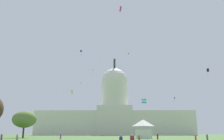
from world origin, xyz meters
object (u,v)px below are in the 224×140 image
(kite_blue_high, at_px, (81,51))
(kite_yellow_low, at_px, (72,92))
(person_olive_lawn_far_right, at_px, (139,140))
(kite_orange_high, at_px, (81,84))
(person_purple_near_tent, at_px, (61,137))
(kite_black_mid, at_px, (208,70))
(event_tent, at_px, (143,129))
(kite_white_high, at_px, (101,62))
(person_grey_back_left, at_px, (17,139))
(kite_violet_mid, at_px, (175,98))
(person_red_deep_crowd, at_px, (196,138))
(kite_magenta_mid, at_px, (121,9))
(kite_turquoise_high, at_px, (128,54))
(person_maroon_front_right, at_px, (158,137))
(kite_cyan_low, at_px, (144,101))
(capitol_building, at_px, (115,114))
(kite_gold_high, at_px, (125,51))
(person_purple_back_center, at_px, (1,138))
(kite_green_high, at_px, (92,70))
(kite_lime_mid, at_px, (57,92))
(tree_west_mid, at_px, (24,119))
(person_denim_edge_west, at_px, (207,137))

(kite_blue_high, relative_size, kite_yellow_low, 2.41)
(person_olive_lawn_far_right, bearing_deg, kite_orange_high, 22.02)
(person_purple_near_tent, bearing_deg, kite_black_mid, 126.93)
(event_tent, bearing_deg, kite_white_high, 102.70)
(person_olive_lawn_far_right, distance_m, person_grey_back_left, 23.87)
(kite_violet_mid, bearing_deg, person_red_deep_crowd, 101.57)
(kite_magenta_mid, bearing_deg, kite_turquoise_high, 82.95)
(event_tent, distance_m, kite_yellow_low, 28.55)
(person_olive_lawn_far_right, bearing_deg, person_purple_near_tent, 41.50)
(kite_turquoise_high, bearing_deg, kite_magenta_mid, 153.50)
(kite_violet_mid, bearing_deg, person_maroon_front_right, 96.09)
(person_red_deep_crowd, bearing_deg, kite_cyan_low, -157.81)
(capitol_building, distance_m, kite_gold_high, 62.96)
(person_purple_back_center, xyz_separation_m, person_grey_back_left, (3.57, -1.14, -0.07))
(kite_violet_mid, xyz_separation_m, kite_green_high, (-52.31, -18.57, 14.28))
(kite_blue_high, bearing_deg, person_purple_near_tent, -69.22)
(kite_magenta_mid, distance_m, kite_cyan_low, 25.15)
(kite_green_high, bearing_deg, kite_yellow_low, 3.42)
(person_purple_near_tent, distance_m, kite_orange_high, 103.06)
(person_purple_near_tent, relative_size, kite_white_high, 0.42)
(person_purple_near_tent, distance_m, kite_cyan_low, 31.49)
(event_tent, xyz_separation_m, person_maroon_front_right, (2.92, -10.91, -2.36))
(person_red_deep_crowd, relative_size, kite_turquoise_high, 1.34)
(kite_cyan_low, bearing_deg, person_maroon_front_right, 61.72)
(person_red_deep_crowd, bearing_deg, kite_lime_mid, 146.23)
(kite_orange_high, xyz_separation_m, kite_white_high, (12.91, 19.36, 21.92))
(event_tent, distance_m, person_grey_back_left, 46.14)
(person_olive_lawn_far_right, distance_m, kite_turquoise_high, 141.51)
(kite_blue_high, xyz_separation_m, kite_lime_mid, (-17.70, 14.78, -24.74))
(person_olive_lawn_far_right, height_order, kite_orange_high, kite_orange_high)
(kite_magenta_mid, distance_m, kite_black_mid, 55.25)
(kite_turquoise_high, distance_m, kite_violet_mid, 45.59)
(person_purple_near_tent, xyz_separation_m, kite_orange_high, (-7.76, 96.76, 34.61))
(kite_yellow_low, bearing_deg, person_purple_near_tent, -99.85)
(tree_west_mid, height_order, kite_turquoise_high, kite_turquoise_high)
(person_denim_edge_west, bearing_deg, kite_white_high, 178.09)
(kite_lime_mid, bearing_deg, tree_west_mid, 55.91)
(person_purple_back_center, relative_size, kite_magenta_mid, 1.21)
(person_maroon_front_right, bearing_deg, person_denim_edge_west, 5.46)
(kite_gold_high, relative_size, kite_orange_high, 0.52)
(kite_lime_mid, bearing_deg, person_purple_near_tent, 66.05)
(kite_turquoise_high, height_order, kite_yellow_low, kite_turquoise_high)
(kite_magenta_mid, height_order, kite_cyan_low, kite_magenta_mid)
(kite_blue_high, relative_size, kite_lime_mid, 2.79)
(kite_gold_high, bearing_deg, kite_green_high, 12.05)
(person_maroon_front_right, bearing_deg, kite_blue_high, 158.65)
(tree_west_mid, xyz_separation_m, person_denim_edge_west, (58.18, -31.41, -6.20))
(capitol_building, xyz_separation_m, kite_lime_mid, (-39.33, -44.42, 11.66))
(kite_black_mid, height_order, kite_violet_mid, kite_black_mid)
(kite_gold_high, distance_m, kite_yellow_low, 90.96)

